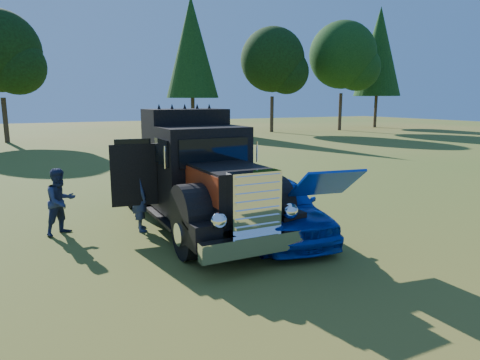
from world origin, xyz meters
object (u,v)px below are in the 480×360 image
(diamond_t_truck, at_px, (197,178))
(spectator_far, at_px, (61,201))
(spectator_near, at_px, (140,195))
(hotrod_coupe, at_px, (273,205))

(diamond_t_truck, bearing_deg, spectator_far, 164.32)
(spectator_far, bearing_deg, diamond_t_truck, -47.38)
(diamond_t_truck, height_order, spectator_near, diamond_t_truck)
(diamond_t_truck, distance_m, spectator_far, 3.36)
(hotrod_coupe, relative_size, spectator_far, 2.77)
(diamond_t_truck, height_order, hotrod_coupe, diamond_t_truck)
(diamond_t_truck, distance_m, hotrod_coupe, 2.08)
(spectator_near, height_order, spectator_far, spectator_near)
(diamond_t_truck, xyz_separation_m, spectator_far, (-3.20, 0.90, -0.46))
(spectator_far, bearing_deg, spectator_near, -48.90)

